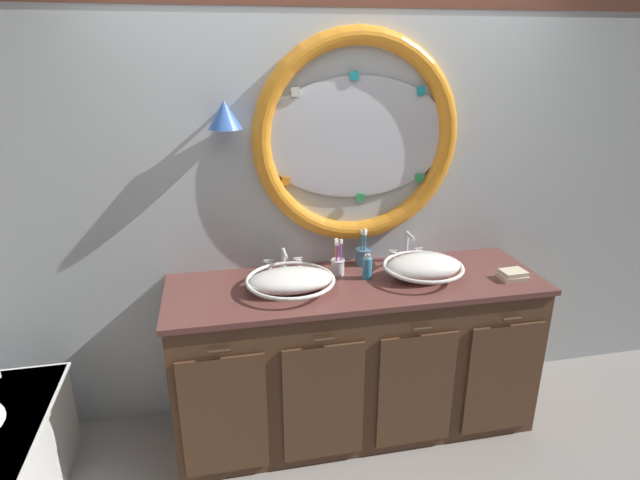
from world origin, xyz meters
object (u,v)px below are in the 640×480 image
object	(u,v)px
sink_basin_left	(290,280)
folded_hand_towel	(513,275)
sink_basin_right	(423,267)
toothbrush_holder_left	(338,265)
soap_dispenser	(367,267)
toothbrush_holder_right	(363,255)

from	to	relation	value
sink_basin_left	folded_hand_towel	distance (m)	1.20
sink_basin_left	folded_hand_towel	size ratio (longest dim) A/B	3.29
sink_basin_right	folded_hand_towel	bearing A→B (deg)	-13.37
toothbrush_holder_left	folded_hand_towel	distance (m)	0.95
sink_basin_right	toothbrush_holder_left	xyz separation A→B (m)	(-0.44, 0.14, -0.01)
folded_hand_towel	sink_basin_left	bearing A→B (deg)	174.64
sink_basin_left	soap_dispenser	size ratio (longest dim) A/B	3.14
sink_basin_right	toothbrush_holder_left	size ratio (longest dim) A/B	2.11
sink_basin_left	toothbrush_holder_right	xyz separation A→B (m)	(0.46, 0.25, 0.00)
toothbrush_holder_left	soap_dispenser	world-z (taller)	toothbrush_holder_left
sink_basin_right	soap_dispenser	xyz separation A→B (m)	(-0.30, 0.06, -0.00)
toothbrush_holder_left	sink_basin_left	bearing A→B (deg)	-153.22
sink_basin_right	soap_dispenser	world-z (taller)	soap_dispenser
sink_basin_right	folded_hand_towel	size ratio (longest dim) A/B	3.10
sink_basin_right	toothbrush_holder_right	xyz separation A→B (m)	(-0.27, 0.25, -0.01)
sink_basin_right	toothbrush_holder_left	distance (m)	0.46
sink_basin_left	soap_dispenser	bearing A→B (deg)	7.71
toothbrush_holder_right	soap_dispenser	distance (m)	0.20
toothbrush_holder_left	folded_hand_towel	size ratio (longest dim) A/B	1.47
toothbrush_holder_right	folded_hand_towel	xyz separation A→B (m)	(0.74, -0.36, -0.03)
sink_basin_left	soap_dispenser	distance (m)	0.43
sink_basin_left	toothbrush_holder_left	distance (m)	0.32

